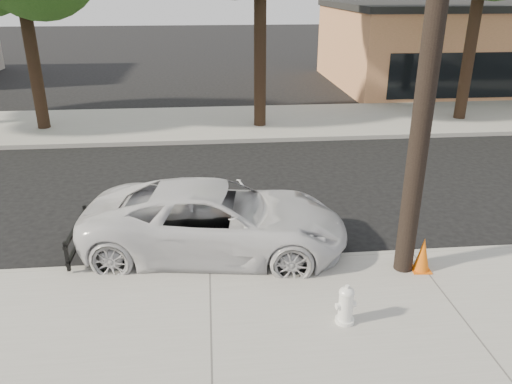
% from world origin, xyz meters
% --- Properties ---
extents(ground, '(120.00, 120.00, 0.00)m').
position_xyz_m(ground, '(0.00, 0.00, 0.00)').
color(ground, black).
rests_on(ground, ground).
extents(near_sidewalk, '(90.00, 4.40, 0.15)m').
position_xyz_m(near_sidewalk, '(0.00, -4.30, 0.07)').
color(near_sidewalk, gray).
rests_on(near_sidewalk, ground).
extents(far_sidewalk, '(90.00, 5.00, 0.15)m').
position_xyz_m(far_sidewalk, '(0.00, 8.50, 0.07)').
color(far_sidewalk, gray).
rests_on(far_sidewalk, ground).
extents(curb_near, '(90.00, 0.12, 0.16)m').
position_xyz_m(curb_near, '(0.00, -2.10, 0.07)').
color(curb_near, '#9E9B93').
rests_on(curb_near, ground).
extents(building_main, '(18.00, 10.00, 4.00)m').
position_xyz_m(building_main, '(16.00, 16.00, 2.00)').
color(building_main, '#B57A4B').
rests_on(building_main, ground).
extents(utility_pole, '(1.40, 0.34, 9.00)m').
position_xyz_m(utility_pole, '(3.60, -2.70, 4.70)').
color(utility_pole, black).
rests_on(utility_pole, near_sidewalk).
extents(police_cruiser, '(5.46, 3.06, 1.44)m').
position_xyz_m(police_cruiser, '(0.17, -1.48, 0.72)').
color(police_cruiser, silver).
rests_on(police_cruiser, ground).
extents(fire_hydrant, '(0.34, 0.30, 0.63)m').
position_xyz_m(fire_hydrant, '(2.10, -4.17, 0.45)').
color(fire_hydrant, white).
rests_on(fire_hydrant, near_sidewalk).
extents(traffic_cone, '(0.37, 0.37, 0.66)m').
position_xyz_m(traffic_cone, '(3.91, -2.79, 0.47)').
color(traffic_cone, orange).
rests_on(traffic_cone, near_sidewalk).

